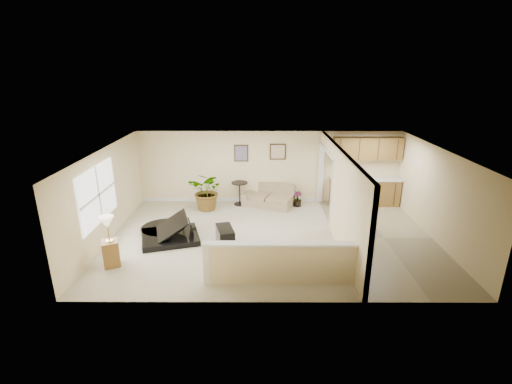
{
  "coord_description": "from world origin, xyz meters",
  "views": [
    {
      "loc": [
        -0.39,
        -9.43,
        4.55
      ],
      "look_at": [
        -0.43,
        0.4,
        1.22
      ],
      "focal_mm": 26.0,
      "sensor_mm": 36.0,
      "label": 1
    }
  ],
  "objects_px": {
    "loveseat": "(268,195)",
    "piano": "(169,218)",
    "piano_bench": "(225,237)",
    "lamp_stand": "(110,245)",
    "accent_table": "(240,190)",
    "palm_plant": "(208,191)",
    "small_plant": "(297,200)"
  },
  "relations": [
    {
      "from": "loveseat",
      "to": "small_plant",
      "type": "height_order",
      "value": "loveseat"
    },
    {
      "from": "lamp_stand",
      "to": "piano",
      "type": "bearing_deg",
      "value": 55.85
    },
    {
      "from": "loveseat",
      "to": "lamp_stand",
      "type": "bearing_deg",
      "value": -110.83
    },
    {
      "from": "piano",
      "to": "piano_bench",
      "type": "bearing_deg",
      "value": -34.14
    },
    {
      "from": "palm_plant",
      "to": "loveseat",
      "type": "bearing_deg",
      "value": 13.29
    },
    {
      "from": "lamp_stand",
      "to": "accent_table",
      "type": "bearing_deg",
      "value": 55.35
    },
    {
      "from": "loveseat",
      "to": "piano",
      "type": "bearing_deg",
      "value": -115.07
    },
    {
      "from": "small_plant",
      "to": "lamp_stand",
      "type": "relative_size",
      "value": 0.41
    },
    {
      "from": "piano",
      "to": "palm_plant",
      "type": "distance_m",
      "value": 2.3
    },
    {
      "from": "piano_bench",
      "to": "piano",
      "type": "bearing_deg",
      "value": 162.14
    },
    {
      "from": "piano",
      "to": "piano_bench",
      "type": "distance_m",
      "value": 1.71
    },
    {
      "from": "loveseat",
      "to": "accent_table",
      "type": "height_order",
      "value": "loveseat"
    },
    {
      "from": "piano",
      "to": "accent_table",
      "type": "relative_size",
      "value": 2.54
    },
    {
      "from": "piano",
      "to": "lamp_stand",
      "type": "bearing_deg",
      "value": -140.44
    },
    {
      "from": "loveseat",
      "to": "lamp_stand",
      "type": "height_order",
      "value": "lamp_stand"
    },
    {
      "from": "small_plant",
      "to": "lamp_stand",
      "type": "xyz_separation_m",
      "value": [
        -4.87,
        -4.03,
        0.32
      ]
    },
    {
      "from": "palm_plant",
      "to": "accent_table",
      "type": "bearing_deg",
      "value": 25.26
    },
    {
      "from": "piano",
      "to": "lamp_stand",
      "type": "distance_m",
      "value": 1.87
    },
    {
      "from": "piano_bench",
      "to": "small_plant",
      "type": "distance_m",
      "value": 3.74
    },
    {
      "from": "piano",
      "to": "lamp_stand",
      "type": "height_order",
      "value": "piano"
    },
    {
      "from": "piano_bench",
      "to": "palm_plant",
      "type": "distance_m",
      "value": 2.8
    },
    {
      "from": "piano",
      "to": "palm_plant",
      "type": "xyz_separation_m",
      "value": [
        0.81,
        2.15,
        0.05
      ]
    },
    {
      "from": "piano_bench",
      "to": "lamp_stand",
      "type": "height_order",
      "value": "lamp_stand"
    },
    {
      "from": "piano",
      "to": "lamp_stand",
      "type": "relative_size",
      "value": 1.61
    },
    {
      "from": "small_plant",
      "to": "lamp_stand",
      "type": "distance_m",
      "value": 6.33
    },
    {
      "from": "piano_bench",
      "to": "palm_plant",
      "type": "bearing_deg",
      "value": 106.29
    },
    {
      "from": "accent_table",
      "to": "piano",
      "type": "bearing_deg",
      "value": -124.94
    },
    {
      "from": "lamp_stand",
      "to": "loveseat",
      "type": "bearing_deg",
      "value": 47.07
    },
    {
      "from": "accent_table",
      "to": "lamp_stand",
      "type": "distance_m",
      "value": 5.08
    },
    {
      "from": "piano",
      "to": "lamp_stand",
      "type": "xyz_separation_m",
      "value": [
        -1.05,
        -1.55,
        -0.06
      ]
    },
    {
      "from": "loveseat",
      "to": "palm_plant",
      "type": "relative_size",
      "value": 1.38
    },
    {
      "from": "piano",
      "to": "small_plant",
      "type": "relative_size",
      "value": 3.98
    }
  ]
}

